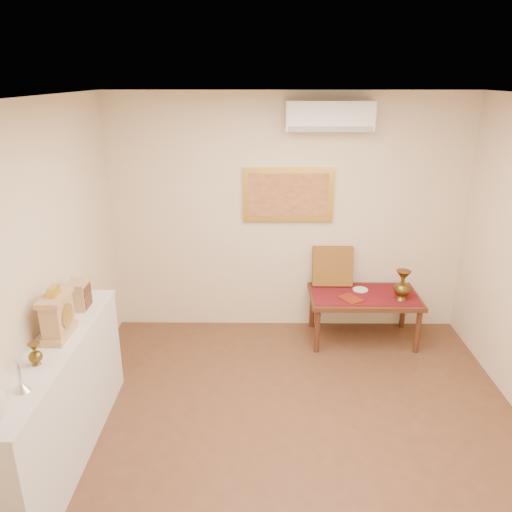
{
  "coord_description": "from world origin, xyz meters",
  "views": [
    {
      "loc": [
        -0.3,
        -3.18,
        2.85
      ],
      "look_at": [
        -0.34,
        1.15,
        1.27
      ],
      "focal_mm": 35.0,
      "sensor_mm": 36.0,
      "label": 1
    }
  ],
  "objects_px": {
    "brass_urn_tall": "(403,282)",
    "wooden_chest": "(79,295)",
    "display_ledge": "(61,402)",
    "mantel_clock": "(58,315)",
    "low_table": "(364,300)"
  },
  "relations": [
    {
      "from": "brass_urn_tall",
      "to": "low_table",
      "type": "xyz_separation_m",
      "value": [
        -0.37,
        0.13,
        -0.27
      ]
    },
    {
      "from": "display_ledge",
      "to": "low_table",
      "type": "bearing_deg",
      "value": 35.1
    },
    {
      "from": "brass_urn_tall",
      "to": "low_table",
      "type": "height_order",
      "value": "brass_urn_tall"
    },
    {
      "from": "display_ledge",
      "to": "wooden_chest",
      "type": "distance_m",
      "value": 0.88
    },
    {
      "from": "display_ledge",
      "to": "mantel_clock",
      "type": "bearing_deg",
      "value": 87.85
    },
    {
      "from": "brass_urn_tall",
      "to": "wooden_chest",
      "type": "height_order",
      "value": "wooden_chest"
    },
    {
      "from": "brass_urn_tall",
      "to": "display_ledge",
      "type": "relative_size",
      "value": 0.2
    },
    {
      "from": "mantel_clock",
      "to": "low_table",
      "type": "distance_m",
      "value": 3.25
    },
    {
      "from": "display_ledge",
      "to": "low_table",
      "type": "distance_m",
      "value": 3.27
    },
    {
      "from": "brass_urn_tall",
      "to": "mantel_clock",
      "type": "xyz_separation_m",
      "value": [
        -3.04,
        -1.6,
        0.4
      ]
    },
    {
      "from": "display_ledge",
      "to": "mantel_clock",
      "type": "height_order",
      "value": "mantel_clock"
    },
    {
      "from": "wooden_chest",
      "to": "low_table",
      "type": "distance_m",
      "value": 3.02
    },
    {
      "from": "wooden_chest",
      "to": "brass_urn_tall",
      "type": "bearing_deg",
      "value": 20.07
    },
    {
      "from": "wooden_chest",
      "to": "low_table",
      "type": "relative_size",
      "value": 0.2
    },
    {
      "from": "brass_urn_tall",
      "to": "wooden_chest",
      "type": "relative_size",
      "value": 1.65
    }
  ]
}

